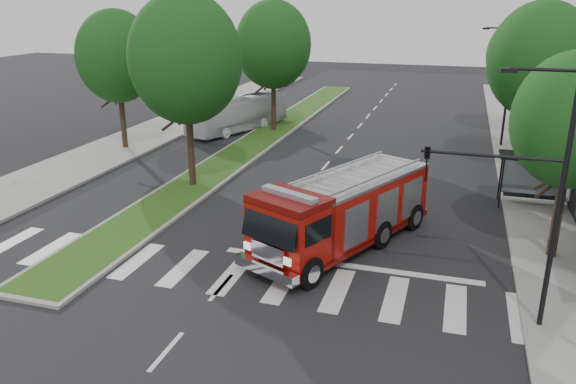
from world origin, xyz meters
name	(u,v)px	position (x,y,z in m)	size (l,w,h in m)	color
ground	(259,243)	(0.00, 0.00, 0.00)	(140.00, 140.00, 0.00)	black
sidewalk_right	(551,195)	(12.50, 10.00, 0.07)	(5.00, 80.00, 0.15)	gray
sidewalk_left	(102,155)	(-14.50, 10.00, 0.07)	(5.00, 80.00, 0.15)	gray
median	(265,136)	(-6.00, 18.00, 0.08)	(3.00, 50.00, 0.15)	gray
bus_shelter	(533,166)	(11.20, 8.15, 2.04)	(3.20, 1.60, 2.61)	black
tree_right_near	(573,121)	(11.50, 2.00, 5.51)	(4.40, 4.40, 8.05)	black
tree_right_mid	(540,60)	(11.50, 14.00, 6.49)	(5.60, 5.60, 9.72)	black
tree_right_far	(523,56)	(11.50, 24.00, 5.84)	(5.00, 5.00, 8.73)	black
tree_median_near	(186,59)	(-6.00, 6.00, 6.81)	(5.80, 5.80, 10.16)	black
tree_median_far	(273,45)	(-6.00, 20.00, 6.49)	(5.60, 5.60, 9.72)	black
tree_left_mid	(117,57)	(-14.00, 12.00, 6.16)	(5.20, 5.20, 9.16)	black
streetlight_right_near	(529,183)	(9.61, -3.50, 4.67)	(4.08, 0.22, 8.00)	black
streetlight_right_far	(506,82)	(10.35, 20.00, 4.48)	(2.11, 0.20, 8.00)	black
fire_engine	(343,211)	(3.38, 0.71, 1.55)	(6.43, 9.63, 3.23)	#610905
city_bus	(238,114)	(-8.71, 19.53, 1.32)	(2.22, 9.49, 2.64)	silver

